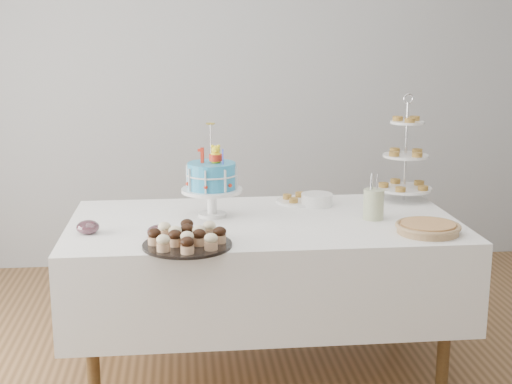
{
  "coord_description": "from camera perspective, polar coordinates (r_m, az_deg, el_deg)",
  "views": [
    {
      "loc": [
        -0.4,
        -3.1,
        1.69
      ],
      "look_at": [
        -0.04,
        0.3,
        0.91
      ],
      "focal_mm": 50.0,
      "sensor_mm": 36.0,
      "label": 1
    }
  ],
  "objects": [
    {
      "name": "utensil_pitcher",
      "position": [
        3.59,
        9.4,
        -0.88
      ],
      "size": [
        0.11,
        0.1,
        0.23
      ],
      "rotation": [
        0.0,
        0.0,
        0.3
      ],
      "color": "#EBE7CB",
      "rests_on": "table"
    },
    {
      "name": "pie",
      "position": [
        3.41,
        13.59,
        -2.77
      ],
      "size": [
        0.3,
        0.3,
        0.05
      ],
      "color": "tan",
      "rests_on": "table"
    },
    {
      "name": "tiered_stand",
      "position": [
        4.0,
        11.88,
        2.81
      ],
      "size": [
        0.3,
        0.3,
        0.59
      ],
      "color": "silver",
      "rests_on": "table"
    },
    {
      "name": "birthday_cake",
      "position": [
        3.59,
        -3.54,
        0.03
      ],
      "size": [
        0.31,
        0.31,
        0.47
      ],
      "rotation": [
        0.0,
        0.0,
        -0.28
      ],
      "color": "white",
      "rests_on": "table"
    },
    {
      "name": "table",
      "position": [
        3.61,
        0.63,
        -5.76
      ],
      "size": [
        1.92,
        1.02,
        0.77
      ],
      "color": "white",
      "rests_on": "floor"
    },
    {
      "name": "pastry_plate",
      "position": [
        3.91,
        3.6,
        -0.58
      ],
      "size": [
        0.26,
        0.26,
        0.04
      ],
      "color": "white",
      "rests_on": "table"
    },
    {
      "name": "walls",
      "position": [
        3.14,
        1.3,
        6.57
      ],
      "size": [
        5.04,
        4.04,
        2.7
      ],
      "color": "#A7AAAC",
      "rests_on": "floor"
    },
    {
      "name": "plate_stack",
      "position": [
        3.84,
        4.89,
        -0.61
      ],
      "size": [
        0.17,
        0.17,
        0.07
      ],
      "color": "white",
      "rests_on": "table"
    },
    {
      "name": "cupcake_tray",
      "position": [
        3.12,
        -5.53,
        -3.58
      ],
      "size": [
        0.39,
        0.39,
        0.09
      ],
      "color": "black",
      "rests_on": "table"
    },
    {
      "name": "jam_bowl_b",
      "position": [
        3.39,
        -13.3,
        -2.77
      ],
      "size": [
        0.11,
        0.11,
        0.06
      ],
      "color": "silver",
      "rests_on": "table"
    },
    {
      "name": "jam_bowl_a",
      "position": [
        3.26,
        -7.82,
        -3.18
      ],
      "size": [
        0.1,
        0.1,
        0.06
      ],
      "color": "silver",
      "rests_on": "table"
    }
  ]
}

